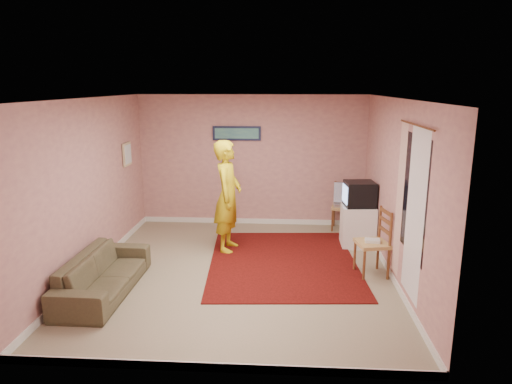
# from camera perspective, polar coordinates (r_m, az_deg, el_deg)

# --- Properties ---
(ground) EXTENTS (5.00, 5.00, 0.00)m
(ground) POSITION_cam_1_polar(r_m,az_deg,el_deg) (7.07, -1.93, -9.93)
(ground) COLOR gray
(ground) RESTS_ON ground
(wall_back) EXTENTS (4.50, 0.02, 2.60)m
(wall_back) POSITION_cam_1_polar(r_m,az_deg,el_deg) (9.11, -0.49, 3.91)
(wall_back) COLOR tan
(wall_back) RESTS_ON ground
(wall_front) EXTENTS (4.50, 0.02, 2.60)m
(wall_front) POSITION_cam_1_polar(r_m,az_deg,el_deg) (4.28, -5.28, -7.12)
(wall_front) COLOR tan
(wall_front) RESTS_ON ground
(wall_left) EXTENTS (0.02, 5.00, 2.60)m
(wall_left) POSITION_cam_1_polar(r_m,az_deg,el_deg) (7.24, -20.04, 0.62)
(wall_left) COLOR tan
(wall_left) RESTS_ON ground
(wall_right) EXTENTS (0.02, 5.00, 2.60)m
(wall_right) POSITION_cam_1_polar(r_m,az_deg,el_deg) (6.83, 17.13, 0.10)
(wall_right) COLOR tan
(wall_right) RESTS_ON ground
(ceiling) EXTENTS (4.50, 5.00, 0.02)m
(ceiling) POSITION_cam_1_polar(r_m,az_deg,el_deg) (6.50, -2.11, 11.63)
(ceiling) COLOR white
(ceiling) RESTS_ON wall_back
(baseboard_back) EXTENTS (4.50, 0.02, 0.10)m
(baseboard_back) POSITION_cam_1_polar(r_m,az_deg,el_deg) (9.39, -0.48, -3.65)
(baseboard_back) COLOR silver
(baseboard_back) RESTS_ON ground
(baseboard_front) EXTENTS (4.50, 0.02, 0.10)m
(baseboard_front) POSITION_cam_1_polar(r_m,az_deg,el_deg) (4.87, -4.93, -20.99)
(baseboard_front) COLOR silver
(baseboard_front) RESTS_ON ground
(baseboard_left) EXTENTS (0.02, 5.00, 0.10)m
(baseboard_left) POSITION_cam_1_polar(r_m,az_deg,el_deg) (7.59, -19.21, -8.63)
(baseboard_left) COLOR silver
(baseboard_left) RESTS_ON ground
(baseboard_right) EXTENTS (0.02, 5.00, 0.10)m
(baseboard_right) POSITION_cam_1_polar(r_m,az_deg,el_deg) (7.20, 16.37, -9.62)
(baseboard_right) COLOR silver
(baseboard_right) RESTS_ON ground
(window) EXTENTS (0.01, 1.10, 1.50)m
(window) POSITION_cam_1_polar(r_m,az_deg,el_deg) (5.94, 19.14, -0.47)
(window) COLOR black
(window) RESTS_ON wall_right
(curtain_sheer) EXTENTS (0.01, 0.75, 2.10)m
(curtain_sheer) POSITION_cam_1_polar(r_m,az_deg,el_deg) (5.85, 19.24, -2.72)
(curtain_sheer) COLOR white
(curtain_sheer) RESTS_ON wall_right
(curtain_floral) EXTENTS (0.01, 0.35, 2.10)m
(curtain_floral) POSITION_cam_1_polar(r_m,az_deg,el_deg) (6.50, 17.50, -1.03)
(curtain_floral) COLOR beige
(curtain_floral) RESTS_ON wall_right
(curtain_rod) EXTENTS (0.02, 1.40, 0.02)m
(curtain_rod) POSITION_cam_1_polar(r_m,az_deg,el_deg) (5.80, 19.37, 7.91)
(curtain_rod) COLOR brown
(curtain_rod) RESTS_ON wall_right
(picture_back) EXTENTS (0.95, 0.04, 0.28)m
(picture_back) POSITION_cam_1_polar(r_m,az_deg,el_deg) (9.03, -2.42, 7.34)
(picture_back) COLOR #141B38
(picture_back) RESTS_ON wall_back
(picture_left) EXTENTS (0.04, 0.38, 0.42)m
(picture_left) POSITION_cam_1_polar(r_m,az_deg,el_deg) (8.65, -15.80, 4.57)
(picture_left) COLOR #C2B485
(picture_left) RESTS_ON wall_left
(area_rug) EXTENTS (2.50, 3.04, 0.02)m
(area_rug) POSITION_cam_1_polar(r_m,az_deg,el_deg) (7.43, 3.38, -8.70)
(area_rug) COLOR black
(area_rug) RESTS_ON ground
(tv_cabinet) EXTENTS (0.57, 0.52, 0.72)m
(tv_cabinet) POSITION_cam_1_polar(r_m,az_deg,el_deg) (8.24, 12.61, -4.15)
(tv_cabinet) COLOR white
(tv_cabinet) RESTS_ON ground
(crt_tv) EXTENTS (0.54, 0.49, 0.43)m
(crt_tv) POSITION_cam_1_polar(r_m,az_deg,el_deg) (8.09, 12.78, -0.24)
(crt_tv) COLOR black
(crt_tv) RESTS_ON tv_cabinet
(chair_a) EXTENTS (0.49, 0.48, 0.51)m
(chair_a) POSITION_cam_1_polar(r_m,az_deg,el_deg) (9.02, 10.85, -1.17)
(chair_a) COLOR tan
(chair_a) RESTS_ON ground
(dvd_player) EXTENTS (0.38, 0.28, 0.06)m
(dvd_player) POSITION_cam_1_polar(r_m,az_deg,el_deg) (9.03, 10.83, -1.55)
(dvd_player) COLOR silver
(dvd_player) RESTS_ON chair_a
(blue_throw) EXTENTS (0.37, 0.05, 0.39)m
(blue_throw) POSITION_cam_1_polar(r_m,az_deg,el_deg) (8.98, 10.90, -0.04)
(blue_throw) COLOR #88A1DF
(blue_throw) RESTS_ON chair_a
(chair_b) EXTENTS (0.52, 0.53, 0.55)m
(chair_b) POSITION_cam_1_polar(r_m,az_deg,el_deg) (6.97, 14.38, -5.29)
(chair_b) COLOR tan
(chair_b) RESTS_ON ground
(game_console) EXTENTS (0.23, 0.18, 0.04)m
(game_console) POSITION_cam_1_polar(r_m,az_deg,el_deg) (6.99, 14.34, -5.90)
(game_console) COLOR silver
(game_console) RESTS_ON chair_b
(sofa) EXTENTS (0.76, 1.88, 0.55)m
(sofa) POSITION_cam_1_polar(r_m,az_deg,el_deg) (6.65, -18.51, -9.65)
(sofa) COLOR #4A452D
(sofa) RESTS_ON ground
(person) EXTENTS (0.53, 0.74, 1.90)m
(person) POSITION_cam_1_polar(r_m,az_deg,el_deg) (7.71, -3.54, -0.53)
(person) COLOR gold
(person) RESTS_ON ground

